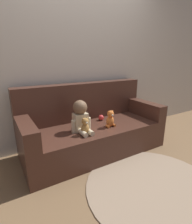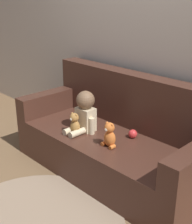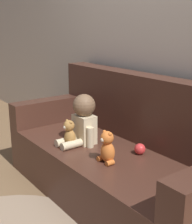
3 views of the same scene
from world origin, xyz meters
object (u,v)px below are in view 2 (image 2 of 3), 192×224
plush_toy_side (109,135)px  person_baby (84,112)px  teddy_bear_brown (75,124)px  toy_ball (133,134)px  couch (115,140)px

plush_toy_side → person_baby: bearing=170.1°
teddy_bear_brown → toy_ball: size_ratio=2.61×
teddy_bear_brown → plush_toy_side: 0.40m
teddy_bear_brown → couch: bearing=48.2°
couch → person_baby: couch is taller
person_baby → teddy_bear_brown: size_ratio=1.87×
couch → teddy_bear_brown: size_ratio=9.25×
toy_ball → plush_toy_side: bearing=-96.5°
person_baby → teddy_bear_brown: person_baby is taller
person_baby → toy_ball: size_ratio=4.87×
person_baby → teddy_bear_brown: 0.15m
plush_toy_side → toy_ball: bearing=83.5°
couch → person_baby: (-0.25, -0.16, 0.26)m
teddy_bear_brown → toy_ball: teddy_bear_brown is taller
couch → teddy_bear_brown: bearing=-131.8°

